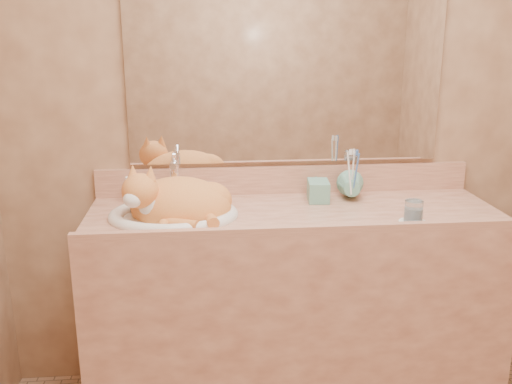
{
  "coord_description": "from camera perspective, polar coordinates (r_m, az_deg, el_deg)",
  "views": [
    {
      "loc": [
        -0.35,
        -1.36,
        1.52
      ],
      "look_at": [
        -0.15,
        0.7,
        0.94
      ],
      "focal_mm": 40.0,
      "sensor_mm": 36.0,
      "label": 1
    }
  ],
  "objects": [
    {
      "name": "faucet",
      "position": [
        2.33,
        -8.12,
        1.17
      ],
      "size": [
        0.06,
        0.14,
        0.19
      ],
      "primitive_type": null,
      "rotation": [
        0.0,
        0.0,
        0.07
      ],
      "color": "white",
      "rests_on": "vanity_counter"
    },
    {
      "name": "toothbrush_cup",
      "position": [
        2.34,
        9.59,
        0.17
      ],
      "size": [
        0.13,
        0.13,
        0.11
      ],
      "primitive_type": "imported",
      "rotation": [
        0.0,
        0.0,
        -0.17
      ],
      "color": "#67A48F",
      "rests_on": "vanity_counter"
    },
    {
      "name": "soap_dispenser",
      "position": [
        2.28,
        6.45,
        0.94
      ],
      "size": [
        0.09,
        0.09,
        0.19
      ],
      "primitive_type": "imported",
      "rotation": [
        0.0,
        0.0,
        -0.1
      ],
      "color": "#67A48F",
      "rests_on": "vanity_counter"
    },
    {
      "name": "toothbrushes",
      "position": [
        2.32,
        9.68,
        2.07
      ],
      "size": [
        0.04,
        0.04,
        0.23
      ],
      "primitive_type": null,
      "color": "white",
      "rests_on": "toothbrush_cup"
    },
    {
      "name": "cat",
      "position": [
        2.16,
        -8.12,
        -0.81
      ],
      "size": [
        0.48,
        0.43,
        0.22
      ],
      "primitive_type": null,
      "rotation": [
        0.0,
        0.0,
        -0.31
      ],
      "color": "orange",
      "rests_on": "sink_basin"
    },
    {
      "name": "water_glass",
      "position": [
        2.13,
        15.48,
        -1.86
      ],
      "size": [
        0.07,
        0.07,
        0.08
      ],
      "primitive_type": "cylinder",
      "color": "silver",
      "rests_on": "saucer"
    },
    {
      "name": "vanity_counter",
      "position": [
        2.38,
        3.69,
        -11.72
      ],
      "size": [
        1.6,
        0.55,
        0.85
      ],
      "primitive_type": null,
      "color": "#995B45",
      "rests_on": "floor"
    },
    {
      "name": "saucer",
      "position": [
        2.15,
        15.4,
        -2.97
      ],
      "size": [
        0.1,
        0.1,
        0.01
      ],
      "primitive_type": "cylinder",
      "color": "white",
      "rests_on": "vanity_counter"
    },
    {
      "name": "sink_basin",
      "position": [
        2.15,
        -8.3,
        -0.56
      ],
      "size": [
        0.48,
        0.4,
        0.15
      ],
      "primitive_type": null,
      "rotation": [
        0.0,
        0.0,
        -0.01
      ],
      "color": "white",
      "rests_on": "vanity_counter"
    },
    {
      "name": "lotion_bottle",
      "position": [
        2.36,
        -12.33,
        0.2
      ],
      "size": [
        0.05,
        0.05,
        0.11
      ],
      "primitive_type": "cylinder",
      "color": "white",
      "rests_on": "vanity_counter"
    },
    {
      "name": "wall_back",
      "position": [
        2.4,
        2.99,
        9.2
      ],
      "size": [
        2.4,
        0.02,
        2.5
      ],
      "primitive_type": "cube",
      "color": "brown",
      "rests_on": "ground"
    },
    {
      "name": "mirror",
      "position": [
        2.38,
        3.08,
        12.52
      ],
      "size": [
        1.3,
        0.02,
        0.8
      ],
      "primitive_type": "cube",
      "color": "white",
      "rests_on": "wall_back"
    }
  ]
}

